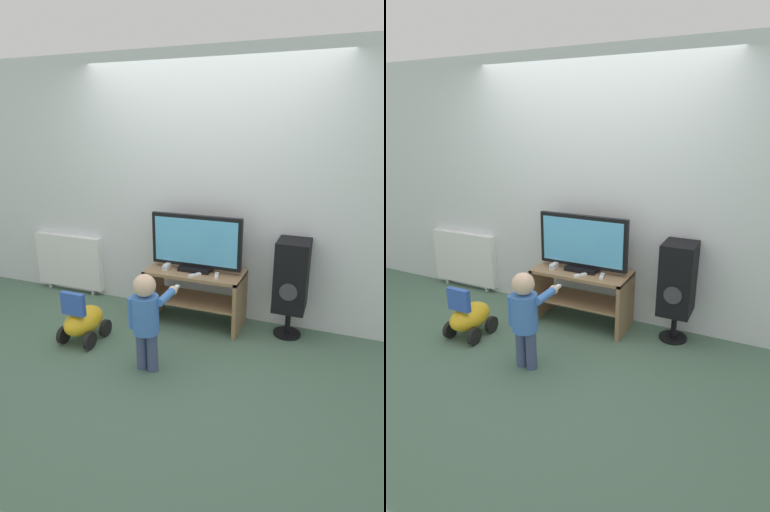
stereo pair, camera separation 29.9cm
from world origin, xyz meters
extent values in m
plane|color=#4C6B56|center=(0.00, 0.00, 0.00)|extent=(16.00, 16.00, 0.00)
cube|color=silver|center=(0.00, 0.52, 1.30)|extent=(10.00, 0.06, 2.60)
cube|color=#93704C|center=(0.00, 0.22, 0.55)|extent=(0.95, 0.44, 0.03)
cube|color=#93704C|center=(0.00, 0.22, 0.25)|extent=(0.91, 0.40, 0.02)
cube|color=#93704C|center=(-0.46, 0.22, 0.28)|extent=(0.04, 0.44, 0.56)
cube|color=#93704C|center=(0.46, 0.22, 0.28)|extent=(0.04, 0.44, 0.56)
cube|color=black|center=(0.00, 0.24, 0.58)|extent=(0.32, 0.20, 0.04)
cube|color=black|center=(0.00, 0.24, 0.86)|extent=(0.91, 0.05, 0.51)
cube|color=#59B2EA|center=(0.00, 0.21, 0.86)|extent=(0.84, 0.01, 0.44)
cube|color=white|center=(-0.28, 0.19, 0.59)|extent=(0.05, 0.16, 0.05)
cube|color=#3F8CE5|center=(-0.28, 0.11, 0.59)|extent=(0.03, 0.00, 0.01)
cube|color=white|center=(0.24, 0.14, 0.57)|extent=(0.06, 0.13, 0.02)
cylinder|color=#337FD8|center=(0.24, 0.14, 0.59)|extent=(0.01, 0.01, 0.00)
cube|color=white|center=(0.05, 0.08, 0.57)|extent=(0.10, 0.13, 0.02)
cylinder|color=#337FD8|center=(0.05, 0.08, 0.59)|extent=(0.01, 0.01, 0.00)
cylinder|color=#3F4C72|center=(-0.12, -0.69, 0.17)|extent=(0.09, 0.09, 0.34)
cylinder|color=#3F4C72|center=(-0.03, -0.69, 0.17)|extent=(0.09, 0.09, 0.34)
cylinder|color=#3F72C6|center=(-0.08, -0.69, 0.50)|extent=(0.21, 0.21, 0.31)
sphere|color=beige|center=(-0.08, -0.69, 0.74)|extent=(0.18, 0.18, 0.18)
cylinder|color=#3F72C6|center=(-0.20, -0.69, 0.49)|extent=(0.07, 0.07, 0.26)
cylinder|color=#3F72C6|center=(0.05, -0.56, 0.62)|extent=(0.07, 0.26, 0.07)
sphere|color=beige|center=(0.05, -0.43, 0.62)|extent=(0.08, 0.08, 0.08)
cube|color=white|center=(0.05, -0.39, 0.62)|extent=(0.03, 0.13, 0.02)
cylinder|color=black|center=(0.91, 0.30, 0.01)|extent=(0.26, 0.26, 0.02)
cylinder|color=black|center=(0.91, 0.30, 0.14)|extent=(0.05, 0.05, 0.28)
cube|color=black|center=(0.91, 0.30, 0.61)|extent=(0.29, 0.33, 0.66)
cylinder|color=#38383D|center=(0.91, 0.13, 0.51)|extent=(0.16, 0.01, 0.16)
ellipsoid|color=gold|center=(-0.84, -0.47, 0.20)|extent=(0.29, 0.46, 0.23)
cube|color=blue|center=(-0.84, -0.60, 0.42)|extent=(0.23, 0.05, 0.21)
cylinder|color=black|center=(-0.99, -0.34, 0.08)|extent=(0.04, 0.16, 0.16)
cylinder|color=black|center=(-0.70, -0.34, 0.08)|extent=(0.04, 0.16, 0.16)
cylinder|color=black|center=(-0.99, -0.60, 0.08)|extent=(0.04, 0.16, 0.16)
cylinder|color=black|center=(-0.70, -0.60, 0.08)|extent=(0.04, 0.16, 0.16)
cube|color=white|center=(-1.69, 0.45, 0.38)|extent=(0.88, 0.08, 0.63)
cube|color=silver|center=(-2.00, 0.45, 0.03)|extent=(0.03, 0.05, 0.06)
cube|color=silver|center=(-1.38, 0.45, 0.03)|extent=(0.03, 0.05, 0.06)
camera|label=1|loc=(1.29, -3.21, 1.92)|focal=28.00mm
camera|label=2|loc=(1.57, -3.09, 1.92)|focal=28.00mm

